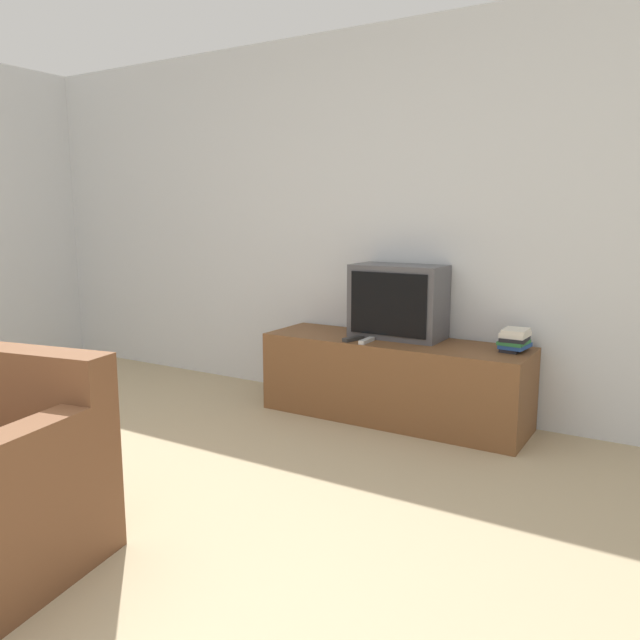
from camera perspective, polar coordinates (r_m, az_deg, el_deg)
wall_back at (r=4.52m, az=2.84°, el=9.03°), size 9.00×0.06×2.60m
tv_stand at (r=4.17m, az=6.71°, el=-5.44°), size 1.75×0.52×0.53m
television at (r=4.16m, az=7.15°, el=1.70°), size 0.61×0.33×0.49m
book_stack at (r=3.92m, az=17.37°, el=-1.73°), size 0.17×0.22×0.14m
remote_on_stand at (r=4.02m, az=4.29°, el=-1.89°), size 0.04×0.17×0.02m
remote_secondary at (r=4.07m, az=3.05°, el=-1.72°), size 0.09×0.17×0.02m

